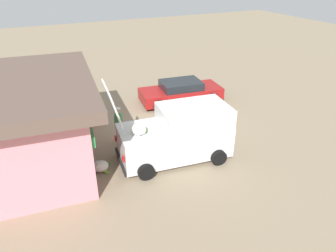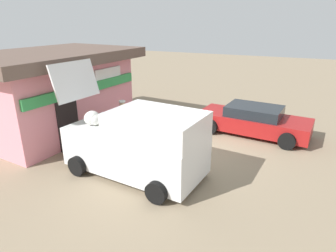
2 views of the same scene
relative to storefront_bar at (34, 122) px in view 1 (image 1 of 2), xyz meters
The scene contains 8 objects.
ground_plane 6.20m from the storefront_bar, 83.24° to the right, with size 60.00×60.00×0.00m, color gray.
storefront_bar is the anchor object (origin of this frame).
delivery_van 5.26m from the storefront_bar, 110.46° to the right, with size 2.61×4.67×3.22m.
parked_sedan 8.14m from the storefront_bar, 68.16° to the right, with size 2.45×4.55×1.17m.
vendor_standing 3.22m from the storefront_bar, 88.22° to the right, with size 0.57×0.36×1.63m.
customer_bending 3.66m from the storefront_bar, 112.57° to the right, with size 0.72×0.77×1.31m.
unloaded_banana_pile 2.84m from the storefront_bar, 128.45° to the right, with size 0.73×0.85×0.42m.
paint_bucket 3.80m from the storefront_bar, 49.47° to the right, with size 0.32×0.32×0.32m, color #BF3F33.
Camera 1 is at (-11.76, 5.78, 6.82)m, focal length 33.37 mm.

